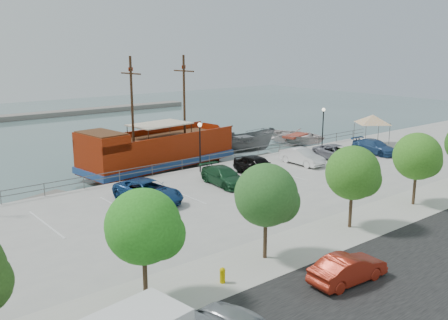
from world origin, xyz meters
TOP-DOWN VIEW (x-y plane):
  - ground at (0.00, 0.00)m, footprint 160.00×160.00m
  - sidewalk at (0.00, -10.00)m, footprint 100.00×4.00m
  - seawall_railing at (0.00, 7.80)m, footprint 50.00×0.06m
  - far_shore at (10.00, 55.00)m, footprint 40.00×3.00m
  - pirate_ship at (0.84, 12.67)m, footprint 18.01×6.79m
  - patrol_boat at (9.54, 11.73)m, footprint 7.48×5.09m
  - speedboat at (19.07, 13.04)m, footprint 6.97×8.57m
  - dock_west at (-13.84, 9.20)m, footprint 7.09×4.05m
  - dock_mid at (8.42, 9.20)m, footprint 7.35×2.49m
  - dock_east at (17.09, 9.20)m, footprint 7.17×3.42m
  - canopy_tent at (21.78, 4.43)m, footprint 5.15×5.15m
  - street_sedan at (-6.85, -14.32)m, footprint 4.12×1.69m
  - fire_hydrant at (-11.44, -10.80)m, footprint 0.27×0.27m
  - lamp_post_mid at (0.00, 6.50)m, footprint 0.36×0.36m
  - lamp_post_right at (16.00, 6.50)m, footprint 0.36×0.36m
  - tree_b at (-14.85, -10.07)m, footprint 3.30×3.20m
  - tree_c at (-7.85, -10.07)m, footprint 3.30×3.20m
  - tree_d at (-0.85, -10.07)m, footprint 3.30×3.20m
  - tree_e at (6.15, -10.07)m, footprint 3.30×3.20m
  - parked_car_c at (-7.82, 1.95)m, footprint 3.38×5.86m
  - parked_car_d at (-0.98, 2.02)m, footprint 2.42×4.99m
  - parked_car_e at (3.04, 2.58)m, footprint 2.26×4.95m
  - parked_car_f at (8.81, 2.79)m, footprint 1.69×4.54m
  - parked_car_g at (12.72, 1.95)m, footprint 3.17×5.41m
  - parked_car_h at (17.96, 1.37)m, footprint 2.30×5.00m

SIDE VIEW (x-z plane):
  - ground at x=0.00m, z-range -1.00..-1.00m
  - dock_west at x=-13.84m, z-range -1.00..-0.61m
  - dock_east at x=17.09m, z-range -1.00..-0.61m
  - dock_mid at x=8.42m, z-range -1.00..-0.59m
  - far_shore at x=10.00m, z-range -1.00..-0.20m
  - speedboat at x=19.07m, z-range -1.00..0.56m
  - sidewalk at x=0.00m, z-range -0.01..0.04m
  - patrol_boat at x=9.54m, z-range -1.00..1.71m
  - fire_hydrant at x=-11.44m, z-range 0.03..0.82m
  - seawall_railing at x=0.00m, z-range 0.03..1.03m
  - street_sedan at x=-6.85m, z-range 0.00..1.33m
  - parked_car_d at x=-0.98m, z-range 0.00..1.40m
  - parked_car_g at x=12.72m, z-range 0.00..1.41m
  - parked_car_h at x=17.96m, z-range 0.00..1.42m
  - parked_car_f at x=8.81m, z-range 0.00..1.48m
  - parked_car_c at x=-7.82m, z-range 0.00..1.54m
  - parked_car_e at x=3.04m, z-range 0.00..1.65m
  - pirate_ship at x=0.84m, z-range -4.73..6.49m
  - lamp_post_mid at x=0.00m, z-range 0.80..5.08m
  - lamp_post_right at x=16.00m, z-range 0.80..5.08m
  - canopy_tent at x=21.78m, z-range 1.39..5.16m
  - tree_b at x=-14.85m, z-range 0.80..5.80m
  - tree_c at x=-7.85m, z-range 0.80..5.80m
  - tree_d at x=-0.85m, z-range 0.80..5.80m
  - tree_e at x=6.15m, z-range 0.80..5.80m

